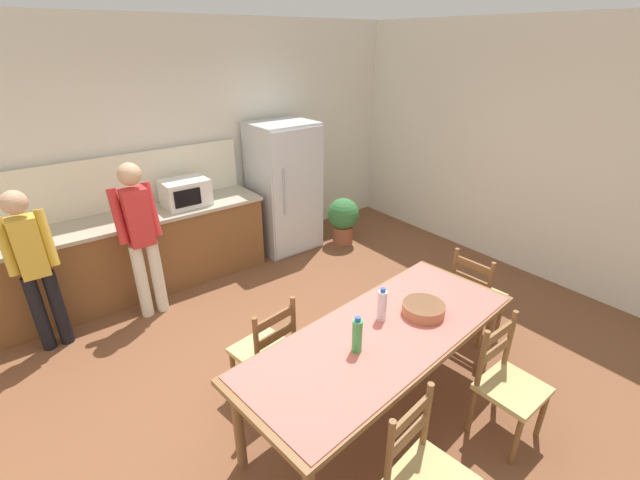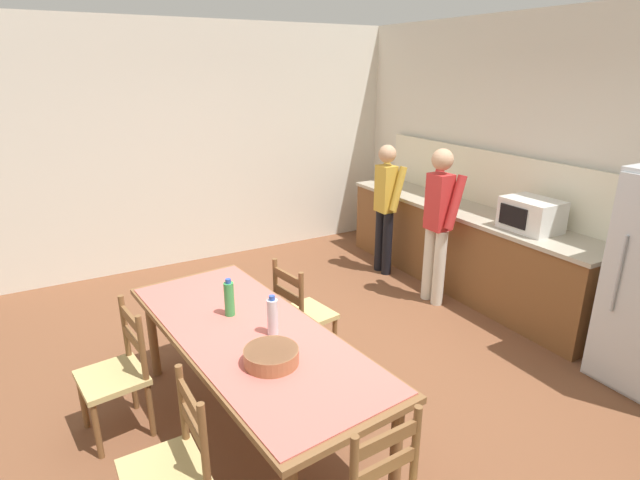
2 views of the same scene
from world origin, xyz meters
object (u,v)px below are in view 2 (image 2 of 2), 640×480
Objects in this scene: bottle_near_centre at (229,298)px; chair_side_far_left at (302,314)px; bottle_off_centre at (273,316)px; serving_bowl at (271,355)px; dining_table at (250,341)px; chair_side_near_right at (171,470)px; person_at_counter at (438,219)px; microwave at (531,215)px; chair_side_near_left at (118,374)px; person_at_sink at (386,203)px.

bottle_near_centre is 0.30× the size of chair_side_far_left.
serving_bowl is at bearing -26.04° from bottle_off_centre.
dining_table is at bearing 121.78° from chair_side_far_left.
person_at_counter is at bearing 114.66° from chair_side_near_right.
microwave is 3.78m from chair_side_near_left.
dining_table is 2.60m from person_at_counter.
bottle_near_centre is 2.92m from person_at_sink.
chair_side_far_left is at bearing 140.80° from bottle_off_centre.
chair_side_near_left is 3.28m from person_at_counter.
bottle_near_centre reaches higher than chair_side_far_left.
chair_side_near_left is at bearing -101.21° from bottle_near_centre.
person_at_sink reaches higher than dining_table.
chair_side_far_left is (-0.30, 0.71, -0.44)m from bottle_near_centre.
chair_side_near_left is 3.55m from person_at_sink.
chair_side_far_left is (-1.17, 1.35, 0.00)m from chair_side_near_right.
dining_table is 8.66× the size of bottle_near_centre.
person_at_sink is (-2.42, 3.12, 0.43)m from chair_side_near_right.
person_at_sink is (-1.84, 2.44, 0.18)m from dining_table.
person_at_sink is at bearing 105.86° from chair_side_near_left.
person_at_sink reaches higher than bottle_off_centre.
chair_side_near_right is at bearing -1.73° from chair_side_near_left.
dining_table is 1.52× the size of person_at_sink.
bottle_near_centre is at bearing -179.60° from serving_bowl.
microwave is at bearing 102.22° from serving_bowl.
bottle_off_centre is at bearing 131.98° from chair_side_far_left.
serving_bowl is 0.77m from chair_side_near_right.
chair_side_near_left is at bearing -171.24° from person_at_counter.
chair_side_near_left is (-0.43, -0.78, -0.24)m from dining_table.
chair_side_near_right is at bearing -36.77° from bottle_near_centre.
person_at_sink reaches higher than microwave.
chair_side_near_right is 3.48m from person_at_counter.
microwave is at bearing 89.26° from bottle_near_centre.
chair_side_far_left is (-0.58, 0.68, -0.24)m from dining_table.
person_at_sink is at bearing -162.62° from microwave.
chair_side_far_left is at bearing 129.42° from chair_side_near_right.
person_at_sink is at bearing 129.86° from bottle_off_centre.
bottle_near_centre is 0.17× the size of person_at_counter.
dining_table is (0.24, -2.94, -0.37)m from microwave.
serving_bowl is at bearing 104.54° from chair_side_near_right.
chair_side_near_left is (-1.02, -0.11, 0.00)m from chair_side_near_right.
person_at_counter reaches higher than chair_side_near_right.
person_at_counter is (0.91, -0.02, 0.05)m from person_at_sink.
dining_table is 8.66× the size of bottle_off_centre.
bottle_near_centre is at bearing 141.93° from chair_side_near_right.
person_at_sink reaches higher than serving_bowl.
chair_side_near_left is (-0.83, -0.76, -0.37)m from serving_bowl.
microwave is at bearing 101.58° from chair_side_near_right.
bottle_near_centre reaches higher than chair_side_near_right.
person_at_counter is at bearing 110.88° from dining_table.
chair_side_far_left is (-0.68, 0.56, -0.44)m from bottle_off_centre.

